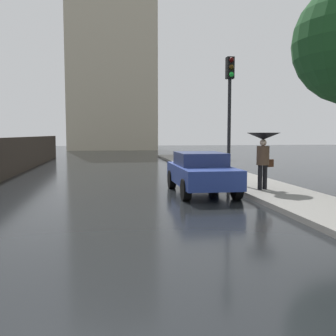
# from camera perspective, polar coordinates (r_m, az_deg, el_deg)

# --- Properties ---
(car_blue_near_kerb) EXTENTS (1.73, 3.83, 1.29)m
(car_blue_near_kerb) POSITION_cam_1_polar(r_m,az_deg,el_deg) (12.23, 4.92, -0.56)
(car_blue_near_kerb) COLOR navy
(car_blue_near_kerb) RESTS_ON ground
(pedestrian_with_umbrella_near) EXTENTS (1.04, 1.04, 1.78)m
(pedestrian_with_umbrella_near) POSITION_cam_1_polar(r_m,az_deg,el_deg) (12.36, 13.94, 3.37)
(pedestrian_with_umbrella_near) COLOR black
(pedestrian_with_umbrella_near) RESTS_ON sidewalk_strip
(traffic_light) EXTENTS (0.26, 0.39, 4.42)m
(traffic_light) POSITION_cam_1_polar(r_m,az_deg,el_deg) (13.95, 9.14, 10.44)
(traffic_light) COLOR black
(traffic_light) RESTS_ON sidewalk_strip
(distant_tower) EXTENTS (10.25, 6.16, 28.32)m
(distant_tower) POSITION_cam_1_polar(r_m,az_deg,el_deg) (47.40, -8.40, 16.14)
(distant_tower) COLOR #B2A88E
(distant_tower) RESTS_ON ground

